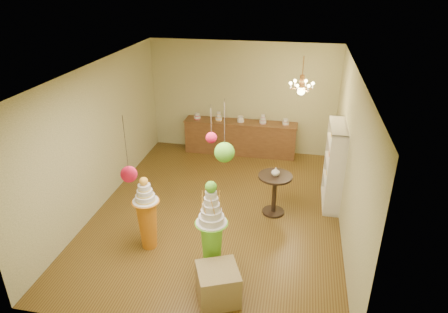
% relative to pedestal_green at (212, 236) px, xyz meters
% --- Properties ---
extents(floor, '(6.50, 6.50, 0.00)m').
position_rel_pedestal_green_xyz_m(floor, '(-0.29, 1.87, -0.72)').
color(floor, '#553E17').
rests_on(floor, ground).
extents(ceiling, '(6.50, 6.50, 0.00)m').
position_rel_pedestal_green_xyz_m(ceiling, '(-0.29, 1.87, 2.28)').
color(ceiling, white).
rests_on(ceiling, ground).
extents(wall_back, '(5.00, 0.04, 3.00)m').
position_rel_pedestal_green_xyz_m(wall_back, '(-0.29, 5.12, 0.78)').
color(wall_back, tan).
rests_on(wall_back, ground).
extents(wall_front, '(5.00, 0.04, 3.00)m').
position_rel_pedestal_green_xyz_m(wall_front, '(-0.29, -1.38, 0.78)').
color(wall_front, tan).
rests_on(wall_front, ground).
extents(wall_left, '(0.04, 6.50, 3.00)m').
position_rel_pedestal_green_xyz_m(wall_left, '(-2.79, 1.87, 0.78)').
color(wall_left, tan).
rests_on(wall_left, ground).
extents(wall_right, '(0.04, 6.50, 3.00)m').
position_rel_pedestal_green_xyz_m(wall_right, '(2.21, 1.87, 0.78)').
color(wall_right, tan).
rests_on(wall_right, ground).
extents(pedestal_green, '(0.62, 0.62, 1.74)m').
position_rel_pedestal_green_xyz_m(pedestal_green, '(0.00, 0.00, 0.00)').
color(pedestal_green, '#67C72C').
rests_on(pedestal_green, floor).
extents(pedestal_orange, '(0.51, 0.51, 1.44)m').
position_rel_pedestal_green_xyz_m(pedestal_orange, '(-1.28, 0.45, -0.12)').
color(pedestal_orange, '#C47016').
rests_on(pedestal_orange, floor).
extents(burlap_riser, '(0.80, 0.80, 0.56)m').
position_rel_pedestal_green_xyz_m(burlap_riser, '(0.22, -0.57, -0.44)').
color(burlap_riser, '#927D4F').
rests_on(burlap_riser, floor).
extents(sideboard, '(3.04, 0.54, 1.16)m').
position_rel_pedestal_green_xyz_m(sideboard, '(-0.29, 4.84, -0.24)').
color(sideboard, brown).
rests_on(sideboard, floor).
extents(shelving_unit, '(0.33, 1.20, 1.80)m').
position_rel_pedestal_green_xyz_m(shelving_unit, '(2.04, 2.67, 0.18)').
color(shelving_unit, beige).
rests_on(shelving_unit, floor).
extents(round_table, '(0.79, 0.79, 0.88)m').
position_rel_pedestal_green_xyz_m(round_table, '(0.86, 2.01, -0.15)').
color(round_table, black).
rests_on(round_table, floor).
extents(vase, '(0.21, 0.21, 0.17)m').
position_rel_pedestal_green_xyz_m(vase, '(0.86, 2.01, 0.25)').
color(vase, beige).
rests_on(vase, round_table).
extents(pom_red_left, '(0.22, 0.22, 0.94)m').
position_rel_pedestal_green_xyz_m(pom_red_left, '(-0.93, -0.78, 1.45)').
color(pom_red_left, '#3C342B').
rests_on(pom_red_left, ceiling).
extents(pom_green_mid, '(0.31, 0.31, 0.98)m').
position_rel_pedestal_green_xyz_m(pom_green_mid, '(0.18, 0.15, 1.45)').
color(pom_green_mid, '#3C342B').
rests_on(pom_green_mid, ceiling).
extents(pom_red_right, '(0.16, 0.16, 0.57)m').
position_rel_pedestal_green_xyz_m(pom_red_right, '(0.05, -0.14, 1.79)').
color(pom_red_right, '#3C342B').
rests_on(pom_red_right, ceiling).
extents(chandelier, '(0.63, 0.63, 0.85)m').
position_rel_pedestal_green_xyz_m(chandelier, '(1.23, 3.43, 1.58)').
color(chandelier, '#C27E44').
rests_on(chandelier, ceiling).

